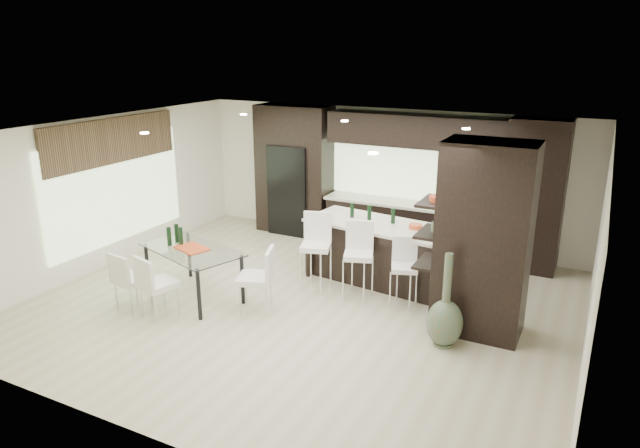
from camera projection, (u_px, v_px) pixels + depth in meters
The scene contains 22 objects.
ground at pixel (303, 304), 8.92m from camera, with size 8.00×8.00×0.00m, color #C0B593.
back_wall at pixel (385, 176), 11.49m from camera, with size 8.00×0.02×2.70m, color white.
left_wall at pixel (107, 192), 10.24m from camera, with size 0.02×7.00×2.70m, color white.
right_wall at pixel (596, 267), 6.80m from camera, with size 0.02×7.00×2.70m, color white.
ceiling at pixel (301, 132), 8.11m from camera, with size 8.00×7.00×0.02m, color white.
window_left at pixel (117, 190), 10.39m from camera, with size 0.04×3.20×1.90m, color #B2D199.
window_back at pixel (413, 169), 11.14m from camera, with size 3.40×0.04×1.20m, color #B2D199.
stone_accent at pixel (112, 141), 10.10m from camera, with size 0.08×3.00×0.80m, color brown.
ceiling_spots at pixel (309, 131), 8.33m from camera, with size 4.00×3.00×0.02m, color white.
back_cabinetry at pixel (403, 182), 11.00m from camera, with size 6.80×0.68×2.70m, color black.
refrigerator at pixel (294, 189), 12.11m from camera, with size 0.90×0.68×1.90m, color black.
partition_column at pixel (484, 240), 7.74m from camera, with size 1.20×0.80×2.70m, color black.
kitchen_island at pixel (378, 251), 9.73m from camera, with size 2.45×1.05×1.02m, color black.
stool_left at pixel (316, 260), 9.32m from camera, with size 0.46×0.46×1.04m, color white.
stool_mid at pixel (358, 269), 9.01m from camera, with size 0.44×0.44×1.00m, color white.
stool_right at pixel (404, 280), 8.73m from camera, with size 0.39×0.39×0.88m, color white.
bench at pixel (416, 264), 9.82m from camera, with size 1.38×0.53×0.53m, color black.
floor_vase at pixel (446, 300), 7.52m from camera, with size 0.48×0.48×1.32m, color #49563E, non-canonical shape.
dining_table at pixel (194, 273), 9.09m from camera, with size 1.69×0.95×0.81m, color white.
chair_near at pixel (159, 288), 8.40m from camera, with size 0.49×0.49×0.90m, color white.
chair_far at pixel (133, 283), 8.64m from camera, with size 0.47×0.47×0.86m, color white.
chair_end at pixel (255, 283), 8.57m from camera, with size 0.50×0.50×0.93m, color white.
Camera 1 is at (3.91, -7.13, 3.89)m, focal length 32.00 mm.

